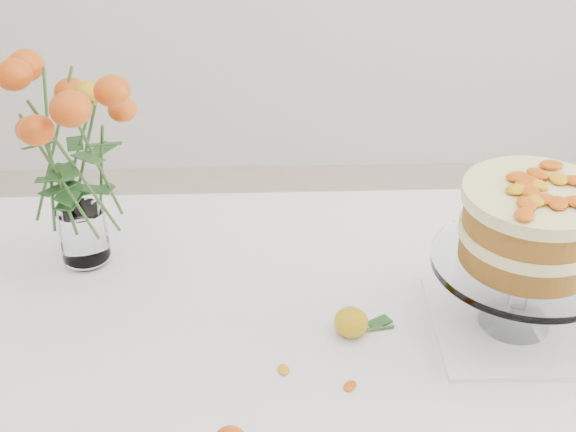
# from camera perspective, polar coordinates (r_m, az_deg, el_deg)

# --- Properties ---
(table) EXTENTS (1.43, 0.93, 0.76)m
(table) POSITION_cam_1_polar(r_m,az_deg,el_deg) (1.41, 4.52, -10.50)
(table) COLOR #A97C62
(table) RESTS_ON ground
(napkin) EXTENTS (0.27, 0.27, 0.01)m
(napkin) POSITION_cam_1_polar(r_m,az_deg,el_deg) (1.41, 15.71, -7.45)
(napkin) COLOR white
(napkin) RESTS_ON table
(cake_stand) EXTENTS (0.30, 0.30, 0.27)m
(cake_stand) POSITION_cam_1_polar(r_m,az_deg,el_deg) (1.30, 16.85, -1.14)
(cake_stand) COLOR white
(cake_stand) RESTS_ON napkin
(rose_vase) EXTENTS (0.37, 0.37, 0.45)m
(rose_vase) POSITION_cam_1_polar(r_m,az_deg,el_deg) (1.43, -15.38, 5.58)
(rose_vase) COLOR white
(rose_vase) RESTS_ON table
(loose_rose_near) EXTENTS (0.10, 0.06, 0.05)m
(loose_rose_near) POSITION_cam_1_polar(r_m,az_deg,el_deg) (1.33, 4.52, -7.54)
(loose_rose_near) COLOR gold
(loose_rose_near) RESTS_ON table
(stray_petal_a) EXTENTS (0.03, 0.02, 0.00)m
(stray_petal_a) POSITION_cam_1_polar(r_m,az_deg,el_deg) (1.27, -0.32, -10.88)
(stray_petal_a) COLOR orange
(stray_petal_a) RESTS_ON table
(stray_petal_b) EXTENTS (0.03, 0.02, 0.00)m
(stray_petal_b) POSITION_cam_1_polar(r_m,az_deg,el_deg) (1.25, 4.42, -11.98)
(stray_petal_b) COLOR orange
(stray_petal_b) RESTS_ON table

